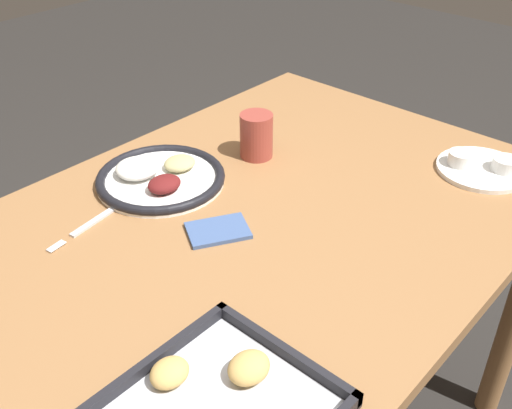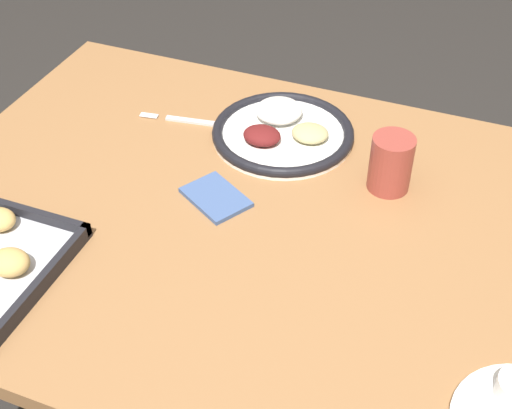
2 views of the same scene
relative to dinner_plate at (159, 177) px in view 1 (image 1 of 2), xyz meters
The scene contains 6 objects.
dining_table 0.27m from the dinner_plate, 103.11° to the left, with size 1.19×0.84×0.77m.
dinner_plate is the anchor object (origin of this frame).
fork 0.17m from the dinner_plate, ahead, with size 0.20×0.04×0.00m.
saucer_plate 0.68m from the dinner_plate, 135.77° to the left, with size 0.19×0.19×0.04m.
drinking_cup 0.23m from the dinner_plate, 161.59° to the left, with size 0.07×0.07×0.10m.
napkin 0.22m from the dinner_plate, 78.67° to the left, with size 0.13×0.12×0.01m.
Camera 1 is at (0.70, 0.62, 1.42)m, focal length 42.00 mm.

